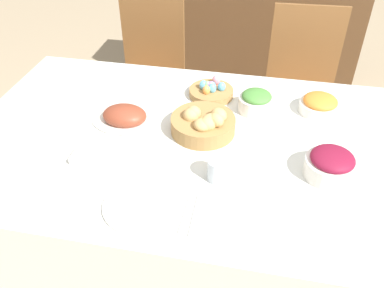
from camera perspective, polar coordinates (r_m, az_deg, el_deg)
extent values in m
plane|color=tan|center=(2.18, 0.15, -15.05)|extent=(12.00, 12.00, 0.00)
cube|color=silver|center=(1.90, 0.17, -8.25)|extent=(1.88, 1.16, 0.75)
cylinder|color=brown|center=(2.47, 9.94, -0.79)|extent=(0.03, 0.03, 0.44)
cylinder|color=brown|center=(2.53, 18.73, -1.57)|extent=(0.03, 0.03, 0.44)
cylinder|color=brown|center=(2.79, 10.02, 4.16)|extent=(0.03, 0.03, 0.44)
cylinder|color=brown|center=(2.83, 17.86, 3.38)|extent=(0.03, 0.03, 0.44)
cube|color=brown|center=(2.52, 14.95, 5.62)|extent=(0.44, 0.44, 0.02)
cube|color=brown|center=(2.58, 15.64, 12.94)|extent=(0.42, 0.04, 0.51)
cylinder|color=brown|center=(2.68, -11.95, 2.28)|extent=(0.03, 0.03, 0.44)
cylinder|color=brown|center=(2.53, -4.17, 0.77)|extent=(0.03, 0.03, 0.44)
cylinder|color=brown|center=(2.96, -8.52, 6.49)|extent=(0.03, 0.03, 0.44)
cylinder|color=brown|center=(2.83, -1.34, 5.31)|extent=(0.03, 0.03, 0.44)
cube|color=brown|center=(2.62, -6.86, 8.00)|extent=(0.46, 0.46, 0.02)
cube|color=brown|center=(2.67, -5.54, 15.00)|extent=(0.42, 0.06, 0.51)
cube|color=brown|center=(3.34, 8.41, 14.59)|extent=(1.56, 0.44, 0.88)
cylinder|color=#9E7542|center=(1.67, 1.56, 2.71)|extent=(0.27, 0.27, 0.07)
ellipsoid|color=tan|center=(1.59, 1.47, 2.70)|extent=(0.08, 0.08, 0.05)
ellipsoid|color=tan|center=(1.65, -0.15, 4.00)|extent=(0.07, 0.07, 0.06)
ellipsoid|color=tan|center=(1.64, 3.75, 4.04)|extent=(0.09, 0.09, 0.06)
ellipsoid|color=tan|center=(1.66, 0.22, 4.34)|extent=(0.08, 0.08, 0.06)
ellipsoid|color=tan|center=(1.59, 2.16, 2.74)|extent=(0.09, 0.08, 0.06)
ellipsoid|color=tan|center=(1.60, 2.73, 3.36)|extent=(0.10, 0.09, 0.05)
ellipsoid|color=tan|center=(1.60, 3.38, 3.37)|extent=(0.08, 0.08, 0.06)
cylinder|color=#9E7542|center=(1.92, 2.72, 7.22)|extent=(0.21, 0.21, 0.03)
ellipsoid|color=#B27AD1|center=(1.90, 2.64, 8.08)|extent=(0.04, 0.04, 0.05)
ellipsoid|color=#60B2E0|center=(1.90, 2.79, 8.12)|extent=(0.04, 0.04, 0.05)
ellipsoid|color=#F29E4C|center=(1.87, 1.92, 7.58)|extent=(0.04, 0.04, 0.04)
ellipsoid|color=#60B2E0|center=(1.90, 4.18, 8.01)|extent=(0.04, 0.04, 0.05)
ellipsoid|color=pink|center=(1.95, 3.42, 8.92)|extent=(0.04, 0.04, 0.05)
ellipsoid|color=#7FCC7A|center=(1.90, 2.22, 8.16)|extent=(0.04, 0.04, 0.05)
ellipsoid|color=#60B2E0|center=(1.91, 1.61, 8.25)|extent=(0.04, 0.04, 0.05)
ellipsoid|color=#60B2E0|center=(1.88, 2.87, 7.83)|extent=(0.04, 0.04, 0.05)
ellipsoid|color=silver|center=(1.76, -9.34, 3.22)|extent=(0.29, 0.20, 0.01)
ellipsoid|color=brown|center=(1.75, -9.44, 3.97)|extent=(0.19, 0.14, 0.08)
cylinder|color=silver|center=(1.82, 8.95, 5.53)|extent=(0.15, 0.15, 0.07)
ellipsoid|color=#478438|center=(1.80, 9.08, 6.65)|extent=(0.13, 0.13, 0.05)
cylinder|color=silver|center=(1.54, 18.80, -3.20)|extent=(0.18, 0.18, 0.07)
ellipsoid|color=maroon|center=(1.51, 19.13, -1.94)|extent=(0.16, 0.16, 0.06)
cylinder|color=silver|center=(1.88, 17.40, 4.95)|extent=(0.17, 0.17, 0.05)
ellipsoid|color=orange|center=(1.87, 17.58, 5.78)|extent=(0.15, 0.15, 0.05)
cylinder|color=silver|center=(1.38, -7.18, -8.55)|extent=(0.25, 0.25, 0.01)
cube|color=#B7B7BC|center=(1.42, -13.08, -7.59)|extent=(0.01, 0.19, 0.00)
cube|color=#B7B7BC|center=(1.35, -0.89, -9.61)|extent=(0.01, 0.19, 0.00)
cube|color=#B7B7BC|center=(1.34, 0.39, -9.79)|extent=(0.01, 0.19, 0.00)
cylinder|color=silver|center=(1.44, 3.73, -3.60)|extent=(0.08, 0.08, 0.09)
cube|color=silver|center=(1.58, -14.14, -1.86)|extent=(0.13, 0.08, 0.03)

